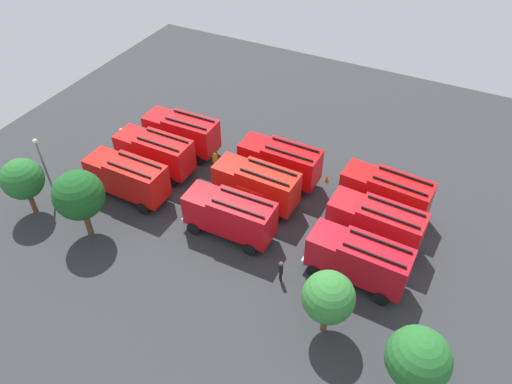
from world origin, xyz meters
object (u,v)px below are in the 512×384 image
object	(u,v)px
fire_truck_5	(155,152)
tree_2	(79,195)
fire_truck_7	(230,214)
fire_truck_6	(359,259)
lamppost	(43,164)
tree_3	(22,179)
fire_truck_0	(386,192)
firefighter_2	(215,160)
firefighter_3	(311,295)
firefighter_0	(281,270)
firefighter_1	(348,177)
traffic_cone_0	(327,178)
fire_truck_2	(182,132)
tree_1	(328,297)
firefighter_4	(122,136)
tree_0	(418,359)
fire_truck_8	(127,177)
fire_truck_3	(376,223)
fire_truck_4	(257,184)
fire_truck_1	(280,161)

from	to	relation	value
fire_truck_5	tree_2	size ratio (longest dim) A/B	1.23
fire_truck_7	fire_truck_6	bearing A→B (deg)	-179.67
lamppost	tree_3	bearing A→B (deg)	87.55
fire_truck_0	firefighter_2	distance (m)	15.20
firefighter_3	lamppost	xyz separation A→B (m)	(23.64, -0.53, 2.48)
firefighter_0	firefighter_1	distance (m)	12.10
traffic_cone_0	firefighter_0	bearing A→B (deg)	94.18
firefighter_1	firefighter_3	size ratio (longest dim) A/B	0.91
fire_truck_2	tree_1	world-z (taller)	tree_1
firefighter_4	tree_1	world-z (taller)	tree_1
firefighter_0	tree_0	xyz separation A→B (m)	(-9.91, 4.22, 2.70)
fire_truck_5	fire_truck_8	size ratio (longest dim) A/B	1.00
firefighter_3	lamppost	world-z (taller)	lamppost
fire_truck_3	fire_truck_5	size ratio (longest dim) A/B	1.02
fire_truck_5	tree_3	bearing A→B (deg)	56.41
fire_truck_8	firefighter_4	size ratio (longest dim) A/B	3.99
tree_2	fire_truck_0	bearing A→B (deg)	-147.58
firefighter_1	lamppost	bearing A→B (deg)	-72.57
firefighter_1	tree_2	world-z (taller)	tree_2
fire_truck_8	tree_2	xyz separation A→B (m)	(0.23, 4.90, 1.80)
fire_truck_3	firefighter_3	xyz separation A→B (m)	(2.11, 7.45, -1.12)
fire_truck_5	tree_3	world-z (taller)	tree_3
fire_truck_3	fire_truck_7	bearing A→B (deg)	25.39
tree_1	tree_2	distance (m)	19.49
firefighter_2	traffic_cone_0	distance (m)	10.13
fire_truck_3	fire_truck_4	size ratio (longest dim) A/B	1.01
fire_truck_6	tree_3	xyz separation A→B (m)	(25.78, 5.13, 1.28)
fire_truck_5	fire_truck_8	world-z (taller)	same
fire_truck_1	fire_truck_6	size ratio (longest dim) A/B	0.99
fire_truck_5	firefighter_3	distance (m)	19.20
fire_truck_0	fire_truck_5	xyz separation A→B (m)	(19.61, 3.87, 0.00)
fire_truck_2	fire_truck_4	xyz separation A→B (m)	(-9.52, 3.50, 0.00)
traffic_cone_0	tree_1	bearing A→B (deg)	109.54
traffic_cone_0	firefighter_1	bearing A→B (deg)	-171.10
tree_3	tree_2	bearing A→B (deg)	-178.58
tree_2	firefighter_4	bearing A→B (deg)	-64.35
fire_truck_0	fire_truck_7	bearing A→B (deg)	42.83
traffic_cone_0	fire_truck_0	bearing A→B (deg)	163.07
fire_truck_5	firefighter_4	size ratio (longest dim) A/B	3.98
traffic_cone_0	fire_truck_4	bearing A→B (deg)	51.56
fire_truck_6	firefighter_0	distance (m)	5.46
tree_0	firefighter_4	bearing A→B (deg)	-22.15
fire_truck_1	firefighter_2	distance (m)	6.12
fire_truck_5	tree_2	bearing A→B (deg)	88.82
fire_truck_0	firefighter_3	distance (m)	11.36
fire_truck_0	fire_truck_4	size ratio (longest dim) A/B	1.01
tree_2	fire_truck_5	bearing A→B (deg)	-91.64
tree_2	lamppost	xyz separation A→B (m)	(5.66, -1.99, -0.44)
fire_truck_8	firefighter_3	distance (m)	18.12
fire_truck_8	lamppost	size ratio (longest dim) A/B	1.22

